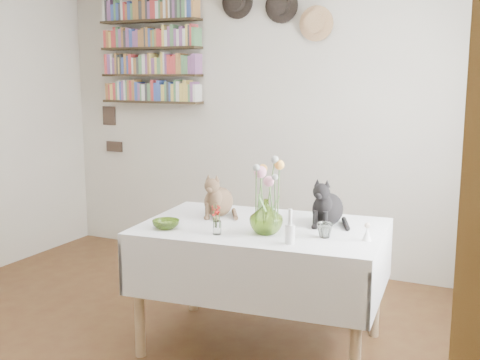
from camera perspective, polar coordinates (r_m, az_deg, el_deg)
The scene contains 15 objects.
room at distance 3.26m, azimuth -13.40°, elevation 2.55°, with size 4.08×4.58×2.58m.
curtain at distance 2.44m, azimuth 21.80°, elevation -2.77°, with size 0.12×0.38×2.10m, color brown.
dining_table at distance 3.65m, azimuth 2.11°, elevation -7.21°, with size 1.51×1.05×0.76m.
tabby_cat at distance 3.81m, azimuth -2.05°, elevation -1.31°, with size 0.19×0.24×0.29m, color brown, non-canonical shape.
black_cat at distance 3.62m, azimuth 8.34°, elevation -1.93°, with size 0.20×0.25×0.30m, color black, non-canonical shape.
flower_vase at distance 3.40m, azimuth 2.50°, elevation -3.48°, with size 0.19×0.19×0.20m, color #8FB344.
green_bowl at distance 3.55m, azimuth -7.04°, elevation -4.18°, with size 0.16×0.16×0.05m, color #8FB344.
drinking_glass at distance 3.36m, azimuth 8.04°, elevation -4.73°, with size 0.09×0.09×0.08m, color white.
candlestick at distance 3.22m, azimuth 4.75°, elevation -4.96°, with size 0.05×0.05×0.19m.
berry_jar at distance 3.39m, azimuth -2.19°, elevation -3.77°, with size 0.05×0.05×0.19m.
porcelain_figurine at distance 3.34m, azimuth 11.95°, elevation -4.92°, with size 0.05×0.05×0.10m.
flower_bouquet at distance 3.36m, azimuth 2.61°, elevation 0.54°, with size 0.17×0.13×0.39m.
bookshelf_unit at distance 5.62m, azimuth -8.46°, elevation 11.86°, with size 1.00×0.16×0.91m.
wall_hats at distance 5.09m, azimuth 3.49°, elevation 15.80°, with size 0.98×0.09×0.48m.
wall_art_plaques at distance 6.01m, azimuth -12.10°, elevation 4.79°, with size 0.21×0.02×0.44m.
Camera 1 is at (2.04, -2.50, 1.67)m, focal length 45.00 mm.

